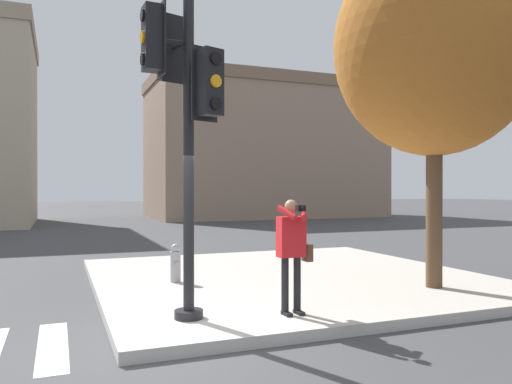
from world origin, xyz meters
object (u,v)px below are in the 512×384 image
Objects in this scene: traffic_signal_pole at (181,99)px; fire_hydrant at (176,263)px; person_photographer at (292,246)px; street_tree at (434,47)px.

traffic_signal_pole is 4.00m from fire_hydrant.
traffic_signal_pole reaches higher than person_photographer.
person_photographer is 0.26× the size of street_tree.
person_photographer is at bearing -11.01° from traffic_signal_pole.
person_photographer is 4.96m from street_tree.
traffic_signal_pole is 2.78× the size of person_photographer.
person_photographer is 2.22× the size of fire_hydrant.
street_tree is (4.98, 0.53, 1.41)m from traffic_signal_pole.
person_photographer is at bearing -71.50° from fire_hydrant.
traffic_signal_pole is 2.68m from person_photographer.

